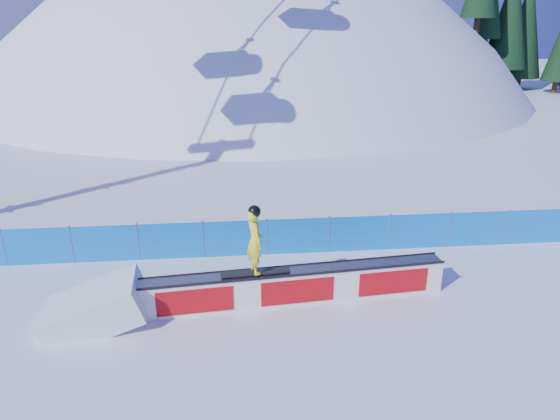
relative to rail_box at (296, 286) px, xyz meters
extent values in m
plane|color=white|center=(0.45, -1.58, -0.48)|extent=(160.00, 160.00, 0.00)
sphere|color=white|center=(0.45, 40.42, -18.48)|extent=(64.00, 64.00, 64.00)
cylinder|color=#372216|center=(19.98, 37.30, 7.27)|extent=(0.50, 0.50, 1.40)
cylinder|color=#372216|center=(21.94, 40.95, 5.82)|extent=(0.50, 0.50, 1.40)
cylinder|color=#372216|center=(22.32, 35.13, 4.87)|extent=(0.50, 0.50, 1.40)
cylinder|color=#372216|center=(23.46, 38.65, 4.28)|extent=(0.50, 0.50, 1.40)
cone|color=black|center=(23.46, 38.65, 8.14)|extent=(2.86, 2.86, 6.51)
cylinder|color=#372216|center=(26.04, 38.25, 1.21)|extent=(0.50, 0.50, 1.40)
cone|color=black|center=(26.04, 38.25, 5.46)|extent=(3.21, 3.21, 7.29)
cylinder|color=#372216|center=(29.20, 40.98, 0.12)|extent=(0.50, 0.50, 1.40)
cone|color=black|center=(29.20, 40.98, 4.43)|extent=(3.26, 3.26, 7.42)
cylinder|color=#372216|center=(29.44, 35.84, 0.12)|extent=(0.50, 0.50, 1.40)
cone|color=black|center=(29.44, 35.84, 4.12)|extent=(2.99, 2.99, 6.79)
cylinder|color=#372216|center=(32.90, 39.12, 0.12)|extent=(0.50, 0.50, 1.40)
cube|color=blue|center=(0.45, 2.92, 0.12)|extent=(22.00, 0.03, 1.20)
cylinder|color=#44547A|center=(-8.55, 2.92, 0.17)|extent=(0.05, 0.05, 1.30)
cylinder|color=#44547A|center=(-6.55, 2.92, 0.17)|extent=(0.05, 0.05, 1.30)
cylinder|color=#44547A|center=(-4.55, 2.92, 0.17)|extent=(0.05, 0.05, 1.30)
cylinder|color=#44547A|center=(-2.55, 2.92, 0.17)|extent=(0.05, 0.05, 1.30)
cylinder|color=#44547A|center=(-0.55, 2.92, 0.17)|extent=(0.05, 0.05, 1.30)
cylinder|color=#44547A|center=(1.45, 2.92, 0.17)|extent=(0.05, 0.05, 1.30)
cylinder|color=#44547A|center=(3.45, 2.92, 0.17)|extent=(0.05, 0.05, 1.30)
cylinder|color=#44547A|center=(5.45, 2.92, 0.17)|extent=(0.05, 0.05, 1.30)
cylinder|color=#44547A|center=(7.45, 2.92, 0.17)|extent=(0.05, 0.05, 1.30)
cube|color=white|center=(0.00, 0.00, -0.02)|extent=(8.15, 1.22, 0.92)
cube|color=gray|center=(0.00, 0.00, 0.45)|extent=(8.07, 1.24, 0.04)
cube|color=black|center=(0.02, -0.27, 0.46)|extent=(8.11, 0.74, 0.06)
cube|color=black|center=(-0.02, 0.27, 0.46)|extent=(8.11, 0.74, 0.06)
cube|color=red|center=(0.02, -0.26, -0.02)|extent=(7.70, 0.70, 0.69)
cube|color=red|center=(-0.02, 0.26, -0.02)|extent=(7.70, 0.70, 0.69)
cube|color=black|center=(-1.06, -0.09, 0.51)|extent=(1.80, 0.48, 0.03)
imported|color=yellow|center=(-1.06, -0.09, 1.39)|extent=(0.57, 0.72, 1.72)
sphere|color=black|center=(-1.06, -0.09, 2.19)|extent=(0.32, 0.32, 0.32)
camera|label=1|loc=(-1.53, -11.50, 6.65)|focal=32.00mm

